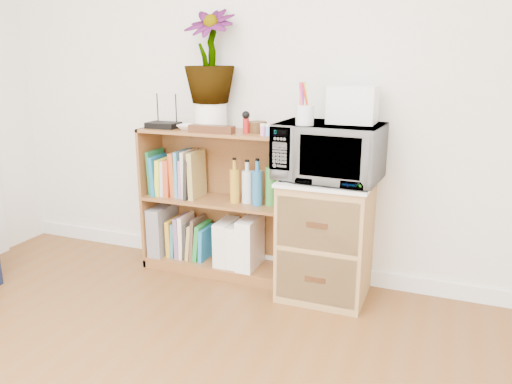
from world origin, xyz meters
The scene contains 21 objects.
skirting_board centered at (0.00, 2.24, 0.05)m, with size 4.00×0.02×0.10m, color white.
bookshelf centered at (-0.35, 2.10, 0.47)m, with size 1.00×0.30×0.95m, color brown.
wicker_unit centered at (0.40, 2.02, 0.35)m, with size 0.50×0.45×0.70m, color #9E7542.
microwave centered at (0.40, 2.02, 0.88)m, with size 0.58×0.39×0.32m, color white.
pen_cup centered at (0.29, 1.90, 1.09)m, with size 0.10×0.10×0.11m, color silver.
small_appliance centered at (0.51, 2.08, 1.14)m, with size 0.26×0.21×0.20m, color white.
router centered at (-0.71, 2.08, 0.97)m, with size 0.20×0.14×0.04m, color black.
white_bowl centered at (-0.53, 2.07, 0.97)m, with size 0.13×0.13×0.03m, color white.
plant_pot centered at (-0.39, 2.12, 1.03)m, with size 0.20×0.20×0.17m, color white.
potted_plant centered at (-0.39, 2.12, 1.40)m, with size 0.31×0.31×0.56m, color #2E7432.
trinket_box centered at (-0.33, 2.00, 0.97)m, with size 0.29×0.07×0.05m, color #3D1F10.
kokeshi_doll centered at (-0.12, 2.06, 0.99)m, with size 0.04×0.04×0.09m, color #A31414.
wooden_bowl centered at (-0.07, 2.11, 0.98)m, with size 0.12×0.12×0.07m, color #37220F.
paint_jars centered at (0.04, 2.01, 0.98)m, with size 0.10×0.04×0.05m, color pink.
file_box centered at (-0.77, 2.10, 0.24)m, with size 0.10×0.27×0.33m, color gray.
magazine_holder_left centered at (-0.28, 2.09, 0.22)m, with size 0.09×0.23×0.29m, color white.
magazine_holder_mid centered at (-0.22, 2.09, 0.21)m, with size 0.09×0.22×0.28m, color white.
magazine_holder_right centered at (-0.11, 2.09, 0.24)m, with size 0.11×0.27×0.33m, color white.
cookbooks centered at (-0.64, 2.10, 0.64)m, with size 0.35×0.20×0.31m.
liquor_bottles centered at (-0.01, 2.10, 0.65)m, with size 0.45×0.07×0.32m.
lower_books centered at (-0.56, 2.10, 0.20)m, with size 0.28×0.19×0.29m.
Camera 1 is at (1.03, -0.71, 1.40)m, focal length 35.00 mm.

